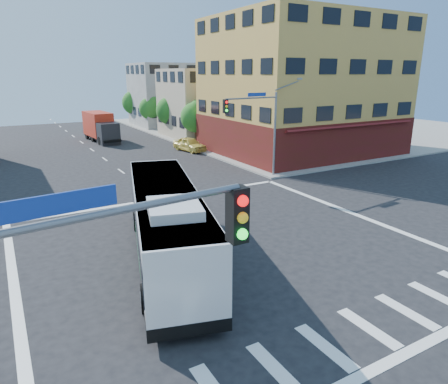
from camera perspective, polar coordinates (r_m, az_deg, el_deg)
ground at (r=20.17m, az=0.49°, el=-8.14°), size 120.00×120.00×0.00m
sidewalk_ne at (r=67.89m, az=11.40°, el=9.22°), size 50.00×50.00×0.15m
corner_building_ne at (r=45.13m, az=11.00°, el=13.08°), size 18.10×15.44×14.00m
building_east_near at (r=56.42m, az=-1.98°, el=12.60°), size 12.06×10.06×9.00m
building_east_far at (r=69.06m, az=-7.56°, el=13.63°), size 12.06×10.06×10.00m
signal_mast_ne at (r=32.35m, az=5.05°, el=10.40°), size 7.91×1.13×8.07m
signal_mast_sw at (r=6.25m, az=-24.49°, el=-18.81°), size 7.91×1.01×8.07m
street_tree_a at (r=48.83m, az=-3.96°, el=10.87°), size 3.60×3.60×5.53m
street_tree_b at (r=56.09m, az=-7.61°, el=11.68°), size 3.80×3.80×5.79m
street_tree_c at (r=63.57m, az=-10.40°, el=11.86°), size 3.40×3.40×5.29m
street_tree_d at (r=71.12m, az=-12.65°, el=12.55°), size 4.00×4.00×6.03m
transit_bus at (r=18.53m, az=-8.18°, el=-4.36°), size 6.12×13.17×3.82m
box_truck at (r=54.14m, az=-17.21°, el=8.80°), size 2.95×8.22×3.63m
parked_car at (r=45.36m, az=-4.93°, el=6.81°), size 2.71×4.80×1.54m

